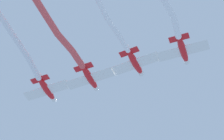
{
  "coord_description": "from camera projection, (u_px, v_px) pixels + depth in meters",
  "views": [
    {
      "loc": [
        42.63,
        -21.9,
        3.41
      ],
      "look_at": [
        -1.45,
        0.96,
        59.3
      ],
      "focal_mm": 80.08,
      "sensor_mm": 36.0,
      "label": 1
    }
  ],
  "objects": [
    {
      "name": "airplane_left_wing",
      "position": [
        135.0,
        63.0,
        74.05
      ],
      "size": [
        6.98,
        6.1,
        1.89
      ],
      "rotation": [
        0.0,
        0.0,
        2.23
      ],
      "color": "red"
    },
    {
      "name": "airplane_lead",
      "position": [
        183.0,
        50.0,
        72.02
      ],
      "size": [
        6.62,
        6.41,
        1.89
      ],
      "rotation": [
        0.0,
        0.0,
        2.33
      ],
      "color": "red"
    },
    {
      "name": "airplane_slot",
      "position": [
        47.0,
        89.0,
        77.68
      ],
      "size": [
        6.84,
        6.17,
        1.89
      ],
      "rotation": [
        0.0,
        0.0,
        2.27
      ],
      "color": "red"
    },
    {
      "name": "smoke_trail_left_wing",
      "position": [
        103.0,
        0.0,
        65.94
      ],
      "size": [
        14.55,
        14.39,
        1.88
      ],
      "color": "white"
    },
    {
      "name": "smoke_trail_slot",
      "position": [
        7.0,
        26.0,
        70.21
      ],
      "size": [
        14.25,
        16.1,
        2.02
      ],
      "color": "white"
    },
    {
      "name": "airplane_right_wing",
      "position": [
        90.0,
        78.0,
        75.64
      ],
      "size": [
        6.88,
        6.15,
        1.89
      ],
      "rotation": [
        0.0,
        0.0,
        2.26
      ],
      "color": "red"
    }
  ]
}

